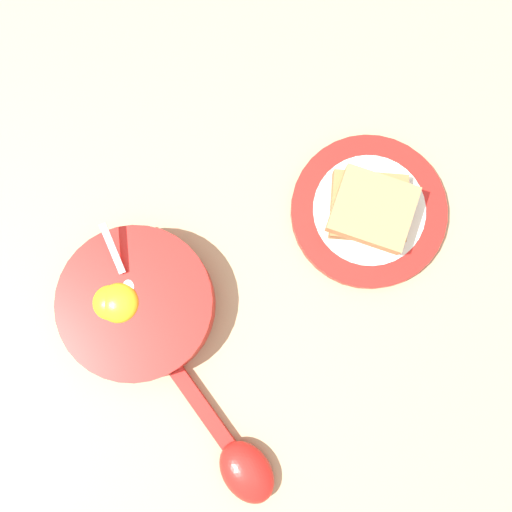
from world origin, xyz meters
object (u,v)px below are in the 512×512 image
at_px(toast_sandwich, 371,208).
at_px(soup_spoon, 239,461).
at_px(toast_plate, 368,211).
at_px(egg_bowl, 137,304).

relative_size(toast_sandwich, soup_spoon, 0.67).
bearing_deg(toast_plate, toast_sandwich, -50.91).
bearing_deg(toast_sandwich, egg_bowl, -69.97).
distance_m(toast_sandwich, soup_spoon, 0.30).
distance_m(egg_bowl, toast_plate, 0.27).
height_order(toast_plate, toast_sandwich, toast_sandwich).
relative_size(toast_plate, toast_sandwich, 1.69).
height_order(toast_plate, soup_spoon, soup_spoon).
distance_m(toast_plate, soup_spoon, 0.31).
bearing_deg(toast_sandwich, soup_spoon, -30.17).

